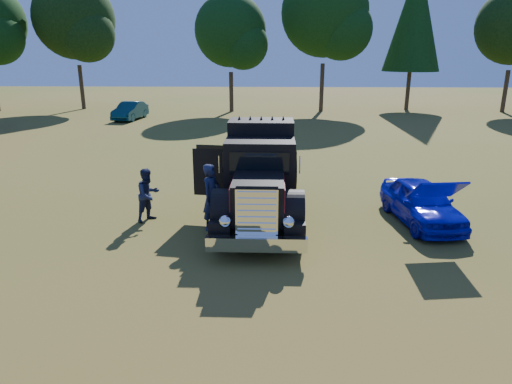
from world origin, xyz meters
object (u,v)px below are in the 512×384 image
object	(u,v)px
distant_teal_car	(130,111)
diamond_t_truck	(260,179)
hotrod_coupe	(422,202)
spectator_far	(148,195)
spectator_near	(212,197)

from	to	relation	value
distant_teal_car	diamond_t_truck	bearing A→B (deg)	-57.41
hotrod_coupe	spectator_far	size ratio (longest dim) A/B	2.52
diamond_t_truck	spectator_near	world-z (taller)	diamond_t_truck
hotrod_coupe	spectator_near	bearing A→B (deg)	-173.04
spectator_near	distant_teal_car	size ratio (longest dim) A/B	0.48
diamond_t_truck	distant_teal_car	world-z (taller)	diamond_t_truck
diamond_t_truck	distant_teal_car	size ratio (longest dim) A/B	1.72
spectator_near	spectator_far	xyz separation A→B (m)	(-2.06, 0.66, -0.16)
diamond_t_truck	hotrod_coupe	bearing A→B (deg)	-2.24
hotrod_coupe	spectator_near	size ratio (longest dim) A/B	2.12
spectator_near	spectator_far	world-z (taller)	spectator_near
diamond_t_truck	hotrod_coupe	world-z (taller)	diamond_t_truck
spectator_near	spectator_far	distance (m)	2.17
hotrod_coupe	spectator_near	distance (m)	6.42
hotrod_coupe	spectator_far	bearing A→B (deg)	-179.20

